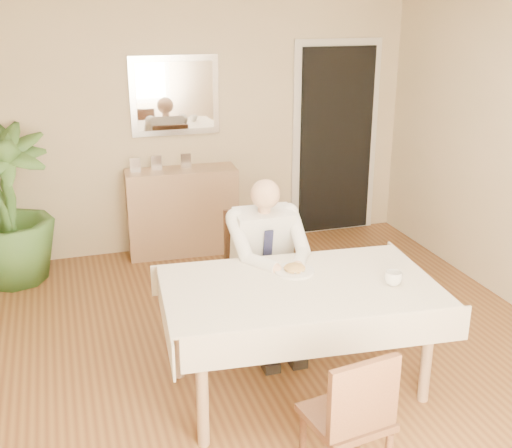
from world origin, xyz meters
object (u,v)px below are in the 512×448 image
object	(u,v)px
seated_man	(269,258)
coffee_mug	(393,278)
chair_far	(257,263)
dining_table	(299,296)
sideboard	(182,211)
chair_near	(353,415)
potted_palm	(7,207)

from	to	relation	value
seated_man	coffee_mug	xyz separation A→B (m)	(0.55, -0.78, 0.11)
chair_far	coffee_mug	world-z (taller)	chair_far
dining_table	sideboard	size ratio (longest dim) A/B	1.67
dining_table	chair_far	xyz separation A→B (m)	(0.00, 0.89, -0.13)
chair_near	seated_man	distance (m)	1.56
dining_table	coffee_mug	distance (m)	0.59
coffee_mug	sideboard	xyz separation A→B (m)	(-0.79, 2.78, -0.37)
dining_table	chair_far	bearing A→B (deg)	94.86
potted_palm	dining_table	bearing A→B (deg)	-52.29
dining_table	seated_man	bearing A→B (deg)	94.86
chair_near	potted_palm	xyz separation A→B (m)	(-1.76, 3.33, 0.24)
dining_table	potted_palm	size ratio (longest dim) A/B	1.28
chair_far	seated_man	xyz separation A→B (m)	(0.00, -0.29, 0.16)
dining_table	potted_palm	bearing A→B (deg)	132.58
seated_man	sideboard	world-z (taller)	seated_man
chair_far	chair_near	size ratio (longest dim) A/B	1.14
seated_man	potted_palm	distance (m)	2.56
sideboard	potted_palm	distance (m)	1.64
dining_table	coffee_mug	size ratio (longest dim) A/B	16.11
chair_far	coffee_mug	size ratio (longest dim) A/B	8.46
seated_man	sideboard	distance (m)	2.03
dining_table	chair_near	bearing A→B (deg)	-89.73
chair_far	seated_man	bearing A→B (deg)	-91.50
chair_near	sideboard	world-z (taller)	sideboard
dining_table	chair_near	xyz separation A→B (m)	(-0.08, -0.95, -0.21)
coffee_mug	seated_man	bearing A→B (deg)	125.27
coffee_mug	potted_palm	size ratio (longest dim) A/B	0.08
dining_table	chair_near	distance (m)	0.98
dining_table	coffee_mug	bearing A→B (deg)	-13.63
chair_far	coffee_mug	bearing A→B (deg)	-64.31
chair_near	potted_palm	world-z (taller)	potted_palm
sideboard	dining_table	bearing A→B (deg)	-81.77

